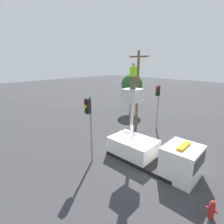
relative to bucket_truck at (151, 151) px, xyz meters
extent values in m
plane|color=#38383A|center=(-0.53, 0.00, -0.95)|extent=(120.00, 120.00, 0.00)
cube|color=black|center=(-0.53, 0.00, -0.83)|extent=(5.34, 2.33, 0.24)
cube|color=white|center=(-1.52, 0.00, -0.25)|extent=(3.35, 2.27, 1.41)
cube|color=white|center=(2.14, 0.00, 0.07)|extent=(1.99, 2.27, 2.04)
cube|color=black|center=(3.15, 0.00, 0.48)|extent=(0.03, 1.93, 0.82)
cube|color=orange|center=(2.14, 0.00, 1.16)|extent=(0.36, 1.36, 0.14)
cylinder|color=silver|center=(-1.72, 0.00, 1.91)|extent=(0.22, 0.22, 2.91)
cube|color=silver|center=(-1.72, 0.00, 3.72)|extent=(1.11, 1.11, 0.90)
cube|color=brown|center=(-1.72, 0.00, 4.59)|extent=(0.34, 0.26, 0.84)
cube|color=#8CEA1E|center=(-1.72, 0.00, 5.34)|extent=(0.40, 0.26, 0.66)
sphere|color=tan|center=(-1.72, 0.00, 5.78)|extent=(0.23, 0.23, 0.23)
cylinder|color=white|center=(-1.72, 0.00, 5.87)|extent=(0.26, 0.26, 0.09)
cylinder|color=gray|center=(-3.24, -2.58, 1.44)|extent=(0.14, 0.14, 4.79)
cube|color=black|center=(-3.24, -2.79, 3.19)|extent=(0.34, 0.28, 1.00)
sphere|color=#490707|center=(-3.24, -2.97, 3.50)|extent=(0.22, 0.22, 0.22)
sphere|color=gold|center=(-3.24, -2.97, 3.19)|extent=(0.22, 0.22, 0.22)
sphere|color=#083710|center=(-3.24, -2.97, 2.88)|extent=(0.22, 0.22, 0.22)
cylinder|color=gray|center=(-3.01, 6.20, 1.43)|extent=(0.14, 0.14, 4.77)
cube|color=black|center=(-3.01, 5.99, 3.17)|extent=(0.34, 0.28, 1.00)
sphere|color=red|center=(-3.01, 5.81, 3.48)|extent=(0.22, 0.22, 0.22)
sphere|color=#503C07|center=(-3.01, 5.81, 3.17)|extent=(0.22, 0.22, 0.22)
sphere|color=#083710|center=(-3.01, 5.81, 2.86)|extent=(0.22, 0.22, 0.22)
cylinder|color=#B2231E|center=(4.39, -1.99, -0.59)|extent=(0.27, 0.27, 0.73)
sphere|color=#B2231E|center=(4.39, -1.99, -0.15)|extent=(0.23, 0.23, 0.23)
cylinder|color=#B2231E|center=(4.20, -1.99, -0.51)|extent=(0.12, 0.11, 0.11)
cylinder|color=#B2231E|center=(4.59, -1.99, -0.51)|extent=(0.12, 0.11, 0.11)
cube|color=black|center=(-4.26, 0.62, -0.93)|extent=(0.42, 0.42, 0.03)
cone|color=orange|center=(-4.26, 0.62, -0.62)|extent=(0.35, 0.35, 0.66)
cylinder|color=white|center=(-4.26, 0.62, -0.58)|extent=(0.18, 0.18, 0.09)
cylinder|color=brown|center=(-9.13, 9.87, 0.50)|extent=(0.36, 0.36, 2.89)
sphere|color=#235B28|center=(-9.13, 9.87, 2.96)|extent=(2.90, 2.90, 2.90)
cylinder|color=brown|center=(-5.21, 5.59, 3.06)|extent=(0.26, 0.26, 8.02)
cube|color=brown|center=(-5.21, 5.59, 6.47)|extent=(2.20, 0.16, 0.16)
camera|label=1|loc=(5.43, -9.77, 5.98)|focal=28.00mm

